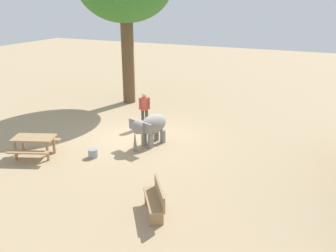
{
  "coord_description": "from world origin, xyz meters",
  "views": [
    {
      "loc": [
        12.45,
        6.96,
        5.67
      ],
      "look_at": [
        0.16,
        1.42,
        0.8
      ],
      "focal_mm": 38.31,
      "sensor_mm": 36.0,
      "label": 1
    }
  ],
  "objects_px": {
    "elephant": "(150,127)",
    "feed_bucket": "(93,153)",
    "person_handler": "(144,107)",
    "picnic_table_far": "(34,142)",
    "wooden_bench": "(156,199)"
  },
  "relations": [
    {
      "from": "elephant",
      "to": "feed_bucket",
      "type": "distance_m",
      "value": 2.48
    },
    {
      "from": "person_handler",
      "to": "feed_bucket",
      "type": "xyz_separation_m",
      "value": [
        3.75,
        -0.22,
        -0.79
      ]
    },
    {
      "from": "picnic_table_far",
      "to": "feed_bucket",
      "type": "height_order",
      "value": "picnic_table_far"
    },
    {
      "from": "elephant",
      "to": "picnic_table_far",
      "type": "height_order",
      "value": "elephant"
    },
    {
      "from": "wooden_bench",
      "to": "feed_bucket",
      "type": "height_order",
      "value": "wooden_bench"
    },
    {
      "from": "elephant",
      "to": "feed_bucket",
      "type": "xyz_separation_m",
      "value": [
        1.94,
        -1.43,
        -0.63
      ]
    },
    {
      "from": "elephant",
      "to": "feed_bucket",
      "type": "bearing_deg",
      "value": -18.78
    },
    {
      "from": "person_handler",
      "to": "picnic_table_far",
      "type": "bearing_deg",
      "value": -63.59
    },
    {
      "from": "picnic_table_far",
      "to": "feed_bucket",
      "type": "bearing_deg",
      "value": 1.25
    },
    {
      "from": "wooden_bench",
      "to": "picnic_table_far",
      "type": "relative_size",
      "value": 0.71
    },
    {
      "from": "elephant",
      "to": "wooden_bench",
      "type": "bearing_deg",
      "value": 46.26
    },
    {
      "from": "wooden_bench",
      "to": "feed_bucket",
      "type": "xyz_separation_m",
      "value": [
        -2.39,
        -3.79,
        -0.31
      ]
    },
    {
      "from": "elephant",
      "to": "picnic_table_far",
      "type": "relative_size",
      "value": 0.93
    },
    {
      "from": "person_handler",
      "to": "picnic_table_far",
      "type": "height_order",
      "value": "person_handler"
    },
    {
      "from": "elephant",
      "to": "person_handler",
      "type": "relative_size",
      "value": 1.11
    }
  ]
}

